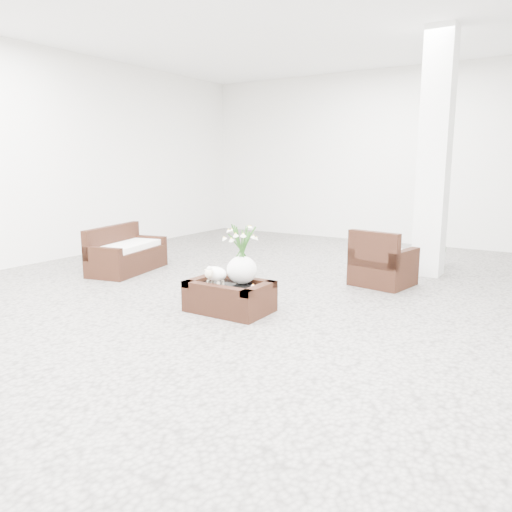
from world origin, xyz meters
The scene contains 9 objects.
ground centered at (0.00, 0.00, 0.00)m, with size 11.00×11.00×0.00m, color gray.
column centered at (1.20, 2.80, 1.75)m, with size 0.40×0.40×3.50m, color white.
coffee_table centered at (-0.21, -0.32, 0.16)m, with size 0.90×0.60×0.31m, color #34190F.
sheep_figurine centered at (-0.33, -0.42, 0.42)m, with size 0.28×0.23×0.21m, color white.
planter_narcissus centered at (-0.11, -0.22, 0.71)m, with size 0.44×0.44×0.80m, color white, non-canonical shape.
tealight centered at (0.09, -0.30, 0.33)m, with size 0.04×0.04×0.03m, color white.
armchair centered at (0.84, 1.81, 0.38)m, with size 0.72×0.69×0.76m, color #34190F.
loveseat centered at (-2.74, 0.55, 0.35)m, with size 1.30×0.63×0.69m, color #34190F.
topiary centered at (1.03, 3.42, 0.75)m, with size 0.40×0.40×1.50m, color #224A17, non-canonical shape.
Camera 1 is at (2.93, -4.73, 1.66)m, focal length 35.00 mm.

